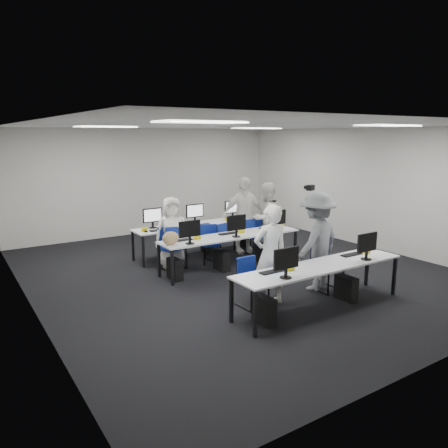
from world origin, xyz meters
TOP-DOWN VIEW (x-y plane):
  - room at (0.00, 0.00)m, footprint 9.00×9.02m
  - ceiling_panels at (0.00, 0.00)m, footprint 5.20×4.60m
  - desk_front at (0.00, -2.40)m, footprint 3.20×0.70m
  - desk_mid at (0.00, 0.20)m, footprint 3.20×0.70m
  - desk_back at (0.00, 1.60)m, footprint 3.20×0.70m
  - equipment_front at (-0.19, -2.42)m, footprint 2.51×0.41m
  - equipment_mid at (-0.19, 0.18)m, footprint 2.91×0.41m
  - equipment_back at (0.19, 1.62)m, footprint 2.91×0.41m
  - chair_0 at (-0.90, -1.75)m, footprint 0.42×0.45m
  - chair_1 at (0.73, -1.84)m, footprint 0.47×0.51m
  - chair_2 at (-1.08, 0.88)m, footprint 0.55×0.57m
  - chair_3 at (-0.15, 0.84)m, footprint 0.53×0.55m
  - chair_4 at (1.16, 0.84)m, footprint 0.52×0.54m
  - chair_5 at (-0.99, 0.96)m, footprint 0.54×0.58m
  - chair_6 at (0.12, 0.93)m, footprint 0.51×0.54m
  - chair_7 at (0.99, 1.07)m, footprint 0.50×0.53m
  - handbag at (-1.45, 0.15)m, footprint 0.35×0.26m
  - student_0 at (-0.57, -1.80)m, footprint 0.67×0.49m
  - student_1 at (1.44, 0.83)m, footprint 0.93×0.78m
  - student_2 at (-1.02, 0.95)m, footprint 0.84×0.64m
  - student_3 at (0.96, 1.10)m, footprint 1.14×0.63m
  - photographer at (0.61, -1.70)m, footprint 1.31×0.95m
  - dslr_camera at (0.56, -1.53)m, footprint 0.18×0.21m

SIDE VIEW (x-z plane):
  - chair_0 at x=-0.90m, z-range -0.15..0.67m
  - chair_3 at x=-0.15m, z-range -0.15..0.68m
  - chair_7 at x=0.99m, z-range -0.16..0.69m
  - chair_4 at x=1.16m, z-range -0.16..0.71m
  - chair_6 at x=0.12m, z-range -0.16..0.71m
  - chair_2 at x=-1.08m, z-range -0.17..0.74m
  - chair_1 at x=0.73m, z-range -0.17..0.74m
  - chair_5 at x=-0.99m, z-range -0.17..0.77m
  - equipment_mid at x=-0.19m, z-range -0.24..0.95m
  - equipment_back at x=0.19m, z-range -0.24..0.95m
  - equipment_front at x=-0.19m, z-range -0.24..0.95m
  - desk_front at x=0.00m, z-range 0.32..1.05m
  - desk_mid at x=0.00m, z-range 0.32..1.05m
  - desk_back at x=0.00m, z-range 0.32..1.05m
  - student_2 at x=-1.02m, z-range 0.00..1.54m
  - student_1 at x=1.44m, z-range 0.00..1.70m
  - student_0 at x=-0.57m, z-range 0.00..1.71m
  - handbag at x=-1.45m, z-range 0.73..1.00m
  - photographer at x=0.61m, z-range 0.00..1.82m
  - student_3 at x=0.96m, z-range 0.00..1.84m
  - room at x=0.00m, z-range 0.00..3.00m
  - dslr_camera at x=0.56m, z-range 1.83..1.93m
  - ceiling_panels at x=0.00m, z-range 2.98..2.99m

